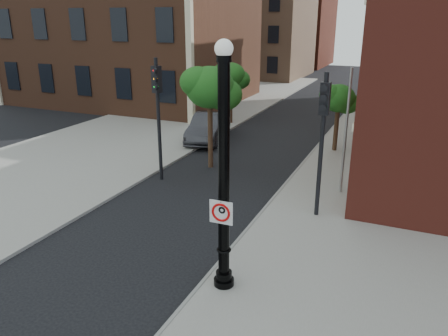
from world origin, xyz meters
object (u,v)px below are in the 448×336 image
at_px(lamppost, 224,185).
at_px(no_parking_sign, 221,212).
at_px(parked_car, 208,127).
at_px(traffic_signal_left, 158,100).
at_px(traffic_signal_right, 323,123).

distance_m(lamppost, no_parking_sign, 0.70).
relative_size(no_parking_sign, parked_car, 0.13).
height_order(traffic_signal_left, traffic_signal_right, traffic_signal_left).
xyz_separation_m(lamppost, parked_car, (-6.90, 13.43, -2.22)).
xyz_separation_m(lamppost, traffic_signal_left, (-6.01, 6.59, 0.62)).
bearing_deg(parked_car, lamppost, -74.83).
bearing_deg(traffic_signal_right, no_parking_sign, -105.99).
height_order(parked_car, traffic_signal_left, traffic_signal_left).
bearing_deg(parked_car, traffic_signal_left, -94.61).
bearing_deg(traffic_signal_right, traffic_signal_left, 168.53).
distance_m(parked_car, traffic_signal_right, 11.80).
xyz_separation_m(no_parking_sign, parked_car, (-6.90, 13.60, -1.54)).
height_order(lamppost, no_parking_sign, lamppost).
xyz_separation_m(lamppost, no_parking_sign, (-0.00, -0.17, -0.68)).
distance_m(no_parking_sign, traffic_signal_left, 9.13).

